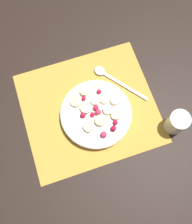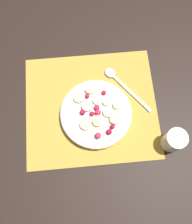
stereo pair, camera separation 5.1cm
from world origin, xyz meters
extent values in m
plane|color=black|center=(0.00, 0.00, 0.00)|extent=(3.00, 3.00, 0.00)
cube|color=gold|center=(0.00, 0.00, 0.00)|extent=(0.42, 0.38, 0.01)
cylinder|color=white|center=(-0.01, 0.03, 0.02)|extent=(0.22, 0.22, 0.03)
torus|color=white|center=(-0.01, 0.03, 0.03)|extent=(0.22, 0.22, 0.01)
cylinder|color=white|center=(-0.01, 0.03, 0.03)|extent=(0.20, 0.20, 0.00)
cylinder|color=#F4EAB7|center=(-0.05, 0.00, 0.04)|extent=(0.03, 0.03, 0.01)
cylinder|color=beige|center=(0.02, 0.07, 0.04)|extent=(0.05, 0.05, 0.01)
cylinder|color=beige|center=(-0.05, 0.04, 0.04)|extent=(0.04, 0.04, 0.01)
cylinder|color=beige|center=(-0.02, 0.06, 0.04)|extent=(0.05, 0.05, 0.01)
cylinder|color=#F4EAB7|center=(0.01, 0.01, 0.04)|extent=(0.04, 0.04, 0.01)
cylinder|color=#F4EAB7|center=(-0.08, 0.01, 0.04)|extent=(0.04, 0.04, 0.01)
cylinder|color=beige|center=(-0.02, -0.01, 0.04)|extent=(0.04, 0.04, 0.01)
cylinder|color=beige|center=(-0.07, 0.06, 0.04)|extent=(0.04, 0.04, 0.01)
cylinder|color=beige|center=(0.04, -0.02, 0.04)|extent=(0.05, 0.05, 0.01)
cylinder|color=beige|center=(0.00, -0.04, 0.04)|extent=(0.04, 0.04, 0.01)
sphere|color=red|center=(0.00, 0.04, 0.04)|extent=(0.01, 0.01, 0.01)
sphere|color=red|center=(-0.04, -0.03, 0.04)|extent=(0.01, 0.01, 0.01)
sphere|color=#D12347|center=(-0.02, 0.02, 0.04)|extent=(0.02, 0.02, 0.02)
sphere|color=#B21433|center=(-0.05, 0.10, 0.04)|extent=(0.02, 0.02, 0.02)
sphere|color=#B21433|center=(-0.06, 0.08, 0.04)|extent=(0.01, 0.01, 0.01)
sphere|color=red|center=(0.03, 0.03, 0.04)|extent=(0.02, 0.02, 0.02)
sphere|color=#DB3356|center=(-0.02, 0.03, 0.04)|extent=(0.02, 0.02, 0.02)
sphere|color=#DB3356|center=(-0.01, 0.11, 0.04)|extent=(0.02, 0.02, 0.02)
sphere|color=red|center=(0.01, -0.02, 0.04)|extent=(0.01, 0.01, 0.01)
cube|color=silver|center=(-0.14, -0.03, 0.01)|extent=(0.11, 0.14, 0.00)
ellipsoid|color=silver|center=(-0.07, -0.11, 0.01)|extent=(0.05, 0.05, 0.01)
cylinder|color=white|center=(-0.23, 0.14, 0.04)|extent=(0.06, 0.06, 0.08)
camera|label=1|loc=(0.06, 0.24, 0.77)|focal=40.00mm
camera|label=2|loc=(0.01, 0.25, 0.77)|focal=40.00mm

